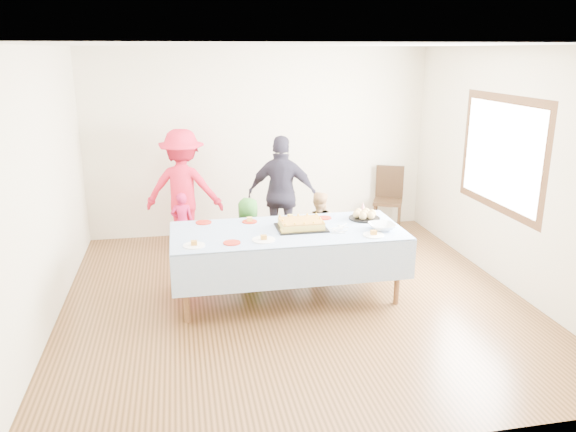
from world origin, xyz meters
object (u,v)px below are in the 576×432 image
object	(u,v)px
birthday_cake	(301,224)
adult_left	(183,190)
party_table	(288,235)
dining_chair	(389,195)

from	to	relation	value
birthday_cake	adult_left	bearing A→B (deg)	123.48
birthday_cake	party_table	bearing A→B (deg)	-170.07
party_table	dining_chair	bearing A→B (deg)	47.07
party_table	birthday_cake	size ratio (longest dim) A/B	4.64
party_table	adult_left	size ratio (longest dim) A/B	1.52
adult_left	dining_chair	bearing A→B (deg)	-162.19
party_table	dining_chair	distance (m)	2.92
dining_chair	adult_left	bearing A→B (deg)	-150.77
birthday_cake	dining_chair	size ratio (longest dim) A/B	0.56
birthday_cake	dining_chair	world-z (taller)	dining_chair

